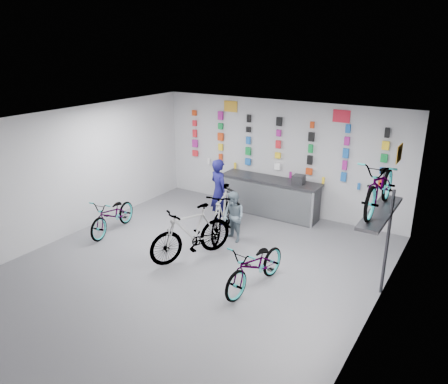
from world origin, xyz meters
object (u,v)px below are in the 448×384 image
Objects in this scene: counter at (270,197)px; bike_center at (191,233)px; bike_left at (113,215)px; customer at (233,217)px; bike_right at (256,266)px; bike_service at (223,212)px; clerk at (219,191)px.

bike_center is at bearing -95.78° from counter.
customer is (2.74, 1.11, 0.15)m from bike_left.
bike_right is (1.74, -0.34, -0.12)m from bike_center.
bike_center is 1.78m from bike_right.
clerk is (-0.50, 0.63, 0.25)m from bike_service.
bike_service is 1.65× the size of customer.
bike_center is 1.10× the size of bike_right.
bike_right is 0.89× the size of bike_service.
customer is at bearing 11.70° from bike_left.
bike_center is at bearing -106.73° from bike_service.
bike_center is at bearing -12.46° from bike_left.
counter is 1.39× the size of bike_center.
counter is at bearing 108.36° from bike_center.
bike_left is at bearing -157.89° from bike_center.
bike_center is at bearing 175.94° from bike_right.
counter is at bearing -101.05° from clerk.
bike_service is 0.84m from clerk.
bike_service reaches higher than bike_center.
bike_right is 2.09m from customer.
clerk is (-0.85, -1.18, 0.35)m from counter.
customer reaches higher than counter.
clerk is (-0.54, 1.94, 0.26)m from bike_center.
bike_service reaches higher than bike_right.
bike_left is (-2.72, -3.03, -0.04)m from counter.
counter is 2.27× the size of customer.
bike_left is 2.68m from bike_service.
customer is at bearing 98.83° from bike_center.
bike_service is 1.17× the size of clerk.
clerk is (-2.27, 2.28, 0.38)m from bike_right.
bike_left is 0.96× the size of bike_right.
bike_center is 0.99× the size of bike_service.
bike_right is 2.43m from bike_service.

